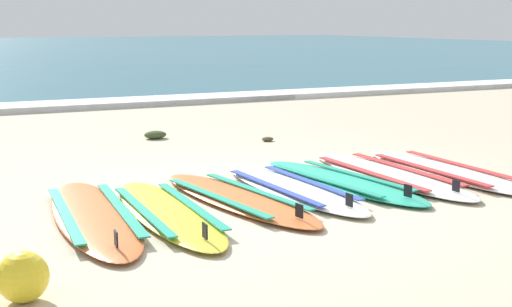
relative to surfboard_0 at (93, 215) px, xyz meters
name	(u,v)px	position (x,y,z in m)	size (l,w,h in m)	color
ground_plane	(252,196)	(1.50, 0.16, -0.04)	(80.00, 80.00, 0.00)	#C1B599
wave_foam_strip	(87,104)	(1.50, 7.65, 0.02)	(80.00, 1.00, 0.11)	white
surfboard_0	(93,215)	(0.00, 0.00, 0.00)	(0.74, 2.51, 0.18)	orange
surfboard_1	(167,212)	(0.58, -0.16, 0.00)	(0.60, 2.31, 0.18)	yellow
surfboard_2	(237,198)	(1.29, 0.02, 0.00)	(0.96, 2.39, 0.18)	orange
surfboard_3	(292,188)	(1.91, 0.13, 0.00)	(0.74, 2.32, 0.18)	silver
surfboard_4	(341,181)	(2.48, 0.19, 0.00)	(0.92, 2.38, 0.18)	#2DB793
surfboard_5	(387,174)	(3.10, 0.26, 0.00)	(0.73, 2.58, 0.18)	silver
surfboard_6	(445,171)	(3.75, 0.14, 0.00)	(0.69, 2.54, 0.18)	white
beach_ball	(23,277)	(-0.72, -1.52, 0.11)	(0.30, 0.30, 0.30)	yellow
seaweed_clump_mid_sand	(268,139)	(2.95, 2.79, -0.01)	(0.16, 0.13, 0.06)	#4C4228
seaweed_clump_by_the_boards	(155,135)	(1.62, 3.63, 0.02)	(0.31, 0.25, 0.11)	#384723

